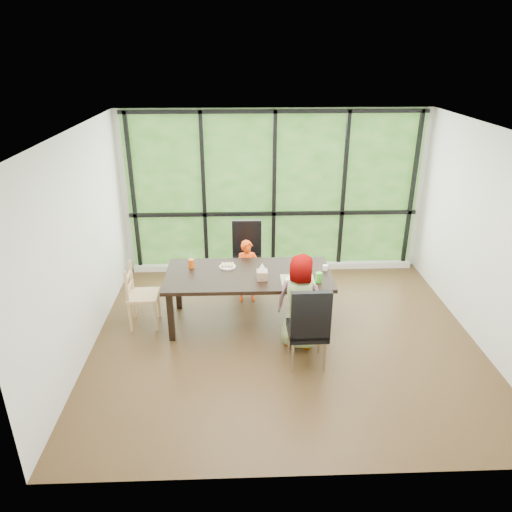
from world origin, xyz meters
The scene contains 23 objects.
ground centered at (0.00, 0.00, 0.00)m, with size 5.00×5.00×0.00m, color black.
back_wall centered at (0.00, 2.25, 1.35)m, with size 5.00×5.00×0.00m, color silver.
foliage_backdrop centered at (0.00, 2.23, 1.35)m, with size 4.80×0.02×2.65m, color #214F16.
window_mullions centered at (0.00, 2.19, 1.35)m, with size 4.80×0.06×2.65m, color black, non-canonical shape.
window_sill centered at (0.00, 2.15, 0.05)m, with size 4.80×0.12×0.10m, color silver.
dining_table centered at (-0.47, 0.42, 0.38)m, with size 2.23×1.05×0.75m, color black.
chair_window_leather centered at (-0.47, 1.45, 0.54)m, with size 0.46×0.46×1.08m, color black.
chair_interior_leather centered at (0.21, -0.57, 0.54)m, with size 0.46×0.46×1.08m, color black.
chair_end_beech centered at (-1.90, 0.41, 0.45)m, with size 0.42×0.40×0.90m, color tan.
child_toddler centered at (-0.47, 1.05, 0.48)m, with size 0.35×0.23×0.97m, color #F64509.
child_older centered at (0.19, -0.16, 0.63)m, with size 0.61×0.40×1.26m, color gray.
placemat centered at (0.18, 0.21, 0.75)m, with size 0.44×0.32×0.01m, color tan.
plate_far centered at (-0.75, 0.64, 0.76)m, with size 0.23×0.23×0.01m, color white.
plate_near centered at (0.13, 0.19, 0.76)m, with size 0.23×0.23×0.01m, color white.
orange_cup centered at (-1.25, 0.64, 0.81)m, with size 0.08×0.08×0.12m, color #E0590B.
green_cup centered at (0.44, 0.14, 0.82)m, with size 0.08×0.08×0.13m, color green.
white_mug centered at (0.59, 0.49, 0.79)m, with size 0.07×0.07×0.07m, color white.
tissue_box centered at (-0.29, 0.24, 0.81)m, with size 0.14×0.14×0.12m, color tan.
crepe_rolls_far centered at (-0.75, 0.64, 0.78)m, with size 0.20×0.12×0.04m, color tan, non-canonical shape.
crepe_rolls_near centered at (0.13, 0.19, 0.78)m, with size 0.05×0.12×0.04m, color tan, non-canonical shape.
straw_white centered at (-1.25, 0.64, 0.91)m, with size 0.01×0.01×0.20m, color white.
straw_pink centered at (0.44, 0.14, 0.92)m, with size 0.01×0.01×0.20m, color pink.
tissue centered at (-0.29, 0.24, 0.93)m, with size 0.12×0.12×0.11m, color white.
Camera 1 is at (-0.58, -5.37, 3.55)m, focal length 33.46 mm.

